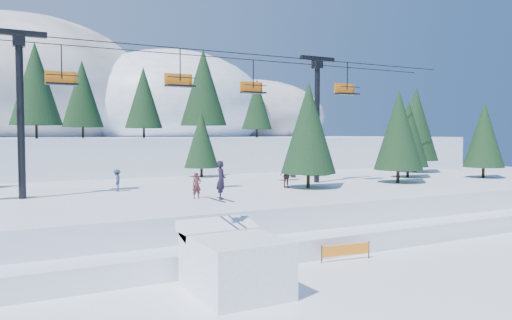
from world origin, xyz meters
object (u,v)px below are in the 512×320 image
chairlift (172,94)px  jump_kicker (234,261)px  banner_near (346,250)px  banner_far (382,236)px

chairlift → jump_kicker: bearing=-99.7°
banner_near → jump_kicker: bearing=-165.7°
chairlift → banner_far: bearing=-54.3°
jump_kicker → banner_far: jump_kicker is taller
chairlift → banner_far: 17.13m
jump_kicker → banner_far: (11.23, 3.59, -0.72)m
banner_far → chairlift: bearing=125.7°
jump_kicker → banner_near: size_ratio=1.88×
jump_kicker → chairlift: size_ratio=0.12×
jump_kicker → banner_near: 7.52m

